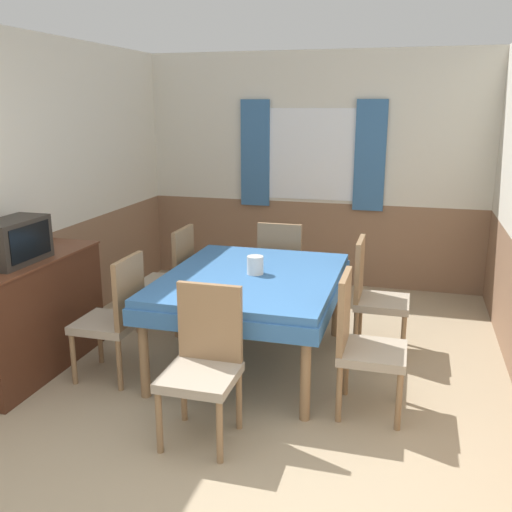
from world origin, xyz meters
TOP-DOWN VIEW (x-y plane):
  - wall_back at (-0.00, 4.18)m, footprint 4.23×0.10m
  - wall_left at (-1.94, 2.08)m, footprint 0.05×4.56m
  - dining_table at (-0.07, 1.89)m, footprint 1.34×1.68m
  - chair_left_far at (-0.99, 2.41)m, footprint 0.44×0.44m
  - chair_head_near at (-0.07, 0.81)m, footprint 0.44×0.44m
  - chair_left_near at (-0.99, 1.37)m, footprint 0.44×0.44m
  - chair_right_near at (0.84, 1.37)m, footprint 0.44×0.44m
  - chair_head_window at (-0.07, 2.97)m, footprint 0.44×0.44m
  - chair_right_far at (0.84, 2.41)m, footprint 0.44×0.44m
  - sideboard at (-1.67, 1.32)m, footprint 0.46×1.34m
  - tv at (-1.67, 1.21)m, footprint 0.29×0.54m
  - vase at (-0.05, 1.91)m, footprint 0.13×0.13m

SIDE VIEW (x-z plane):
  - sideboard at x=-1.67m, z-range 0.01..0.91m
  - chair_left_far at x=-0.99m, z-range 0.03..0.99m
  - chair_head_near at x=-0.07m, z-range 0.03..0.99m
  - chair_left_near at x=-0.99m, z-range 0.03..0.99m
  - chair_right_near at x=0.84m, z-range 0.03..0.99m
  - chair_head_window at x=-0.07m, z-range 0.03..0.99m
  - chair_right_far at x=0.84m, z-range 0.03..0.99m
  - dining_table at x=-0.07m, z-range 0.27..1.02m
  - vase at x=-0.05m, z-range 0.75..0.89m
  - tv at x=-1.67m, z-range 0.90..1.23m
  - wall_left at x=-1.94m, z-range 0.00..2.60m
  - wall_back at x=0.00m, z-range 0.01..2.61m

